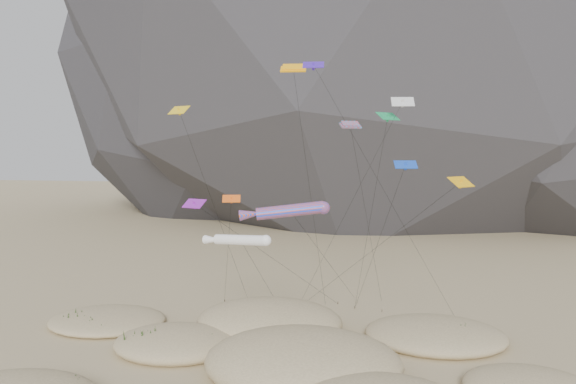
% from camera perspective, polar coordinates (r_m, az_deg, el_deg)
% --- Properties ---
extents(dunes, '(50.74, 36.29, 4.50)m').
position_cam_1_polar(dunes, '(48.59, -2.27, -16.77)').
color(dunes, '#CCB789').
rests_on(dunes, ground).
extents(dune_grass, '(44.05, 26.44, 1.51)m').
position_cam_1_polar(dune_grass, '(47.80, -1.74, -17.06)').
color(dune_grass, black).
rests_on(dune_grass, ground).
extents(kite_stakes, '(26.64, 3.38, 0.30)m').
position_cam_1_polar(kite_stakes, '(66.28, 3.36, -11.50)').
color(kite_stakes, '#3F2D1E').
rests_on(kite_stakes, ground).
extents(rainbow_tube_kite, '(9.25, 19.81, 13.79)m').
position_cam_1_polar(rainbow_tube_kite, '(48.94, -0.12, -1.95)').
color(rainbow_tube_kite, '#EB5218').
rests_on(rainbow_tube_kite, ground).
extents(white_tube_kite, '(7.07, 17.01, 11.05)m').
position_cam_1_polar(white_tube_kite, '(49.73, -5.14, -4.88)').
color(white_tube_kite, white).
rests_on(white_tube_kite, ground).
extents(orange_parafoil, '(3.35, 10.60, 26.67)m').
position_cam_1_polar(orange_parafoil, '(56.27, 0.60, 12.12)').
color(orange_parafoil, '#FFA60D').
rests_on(orange_parafoil, ground).
extents(multi_parafoil, '(3.66, 16.86, 20.87)m').
position_cam_1_polar(multi_parafoil, '(51.92, 6.44, 6.34)').
color(multi_parafoil, red).
rests_on(multi_parafoil, ground).
extents(delta_kites, '(29.22, 19.73, 26.28)m').
position_cam_1_polar(delta_kites, '(52.39, 3.33, 4.27)').
color(delta_kites, '#FFB30D').
rests_on(delta_kites, ground).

